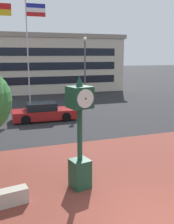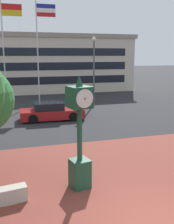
% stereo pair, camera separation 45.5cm
% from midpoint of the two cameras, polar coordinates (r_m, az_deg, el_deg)
% --- Properties ---
extents(plaza_brick_paving, '(44.00, 11.34, 0.01)m').
position_cam_midpoint_polar(plaza_brick_paving, '(9.36, 10.21, -17.29)').
color(plaza_brick_paving, brown).
rests_on(plaza_brick_paving, ground).
extents(street_clock, '(0.85, 0.88, 3.94)m').
position_cam_midpoint_polar(street_clock, '(9.00, -0.16, -5.09)').
color(street_clock, '#19422D').
rests_on(street_clock, ground).
extents(car_street_near, '(4.54, 1.99, 1.28)m').
position_cam_midpoint_polar(car_street_near, '(19.16, -7.08, 0.03)').
color(car_street_near, maroon).
rests_on(car_street_near, ground).
extents(flagpole_primary, '(1.92, 0.14, 9.42)m').
position_cam_midpoint_polar(flagpole_primary, '(26.32, -16.68, 14.17)').
color(flagpole_primary, silver).
rests_on(flagpole_primary, ground).
extents(flagpole_secondary, '(1.89, 0.14, 9.56)m').
position_cam_midpoint_polar(flagpole_secondary, '(26.52, -9.66, 14.72)').
color(flagpole_secondary, silver).
rests_on(flagpole_secondary, ground).
extents(civic_building, '(26.96, 14.37, 7.09)m').
position_cam_midpoint_polar(civic_building, '(38.25, -12.86, 10.37)').
color(civic_building, beige).
rests_on(civic_building, ground).
extents(street_lamp_post, '(0.36, 0.36, 6.15)m').
position_cam_midpoint_polar(street_lamp_post, '(24.21, 2.04, 10.35)').
color(street_lamp_post, '#4C4C51').
rests_on(street_lamp_post, ground).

